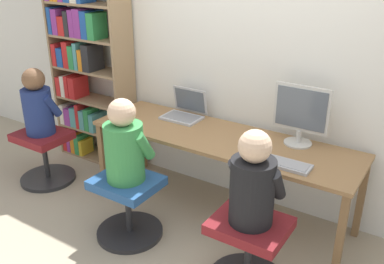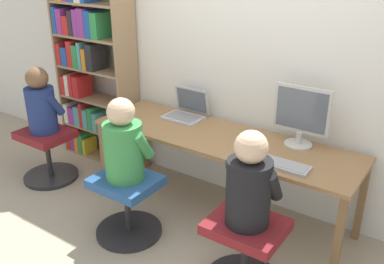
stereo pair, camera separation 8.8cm
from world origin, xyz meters
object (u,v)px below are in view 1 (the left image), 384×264
keyboard (282,163)px  person_at_laptop (124,145)px  office_chair_left (248,250)px  bookshelf (82,63)px  person_at_monitor (253,183)px  office_chair_side (45,154)px  person_near_shelf (38,105)px  office_chair_right (128,204)px  desktop_monitor (301,115)px  laptop (184,112)px

keyboard → person_at_laptop: bearing=-155.4°
office_chair_left → bookshelf: bookshelf is taller
keyboard → person_at_monitor: bearing=-91.5°
bookshelf → office_chair_side: 0.97m
office_chair_side → person_near_shelf: (0.00, 0.00, 0.50)m
office_chair_left → person_at_monitor: person_at_monitor is taller
person_at_monitor → bookshelf: bookshelf is taller
office_chair_right → person_at_laptop: 0.50m
desktop_monitor → office_chair_left: (0.02, -0.85, -0.67)m
office_chair_right → bookshelf: bearing=146.4°
office_chair_left → office_chair_side: same height
keyboard → office_chair_side: bearing=-173.8°
office_chair_right → person_at_laptop: person_at_laptop is taller
office_chair_right → office_chair_side: 1.26m
keyboard → person_at_laptop: size_ratio=0.63×
office_chair_left → person_at_laptop: size_ratio=0.82×
office_chair_right → person_at_laptop: (0.00, 0.00, 0.50)m
office_chair_left → office_chair_side: (-2.25, 0.21, 0.00)m
desktop_monitor → office_chair_right: 1.48m
keyboard → desktop_monitor: bearing=94.6°
person_near_shelf → desktop_monitor: bearing=15.9°
bookshelf → office_chair_side: size_ratio=3.73×
office_chair_left → office_chair_side: 2.26m
laptop → keyboard: bearing=-19.6°
laptop → person_near_shelf: (-1.19, -0.62, 0.02)m
person_at_laptop → office_chair_side: person_at_laptop is taller
office_chair_right → laptop: bearing=93.1°
desktop_monitor → laptop: (-1.04, -0.01, -0.19)m
office_chair_side → laptop: bearing=27.9°
office_chair_side → person_at_monitor: bearing=-5.3°
person_near_shelf → office_chair_left: bearing=-5.5°
desktop_monitor → office_chair_side: (-2.23, -0.64, -0.67)m
laptop → person_at_monitor: (1.06, -0.84, 0.02)m
desktop_monitor → bookshelf: bearing=-179.4°
person_near_shelf → bookshelf: bearing=92.8°
bookshelf → office_chair_left: bearing=-19.9°
office_chair_side → keyboard: bearing=6.2°
person_at_monitor → desktop_monitor: bearing=91.3°
desktop_monitor → person_at_monitor: desktop_monitor is taller
keyboard → office_chair_right: 1.21m
office_chair_left → person_at_laptop: 1.13m
laptop → person_near_shelf: size_ratio=0.55×
office_chair_left → office_chair_right: 1.02m
desktop_monitor → person_at_laptop: (-1.00, -0.86, -0.16)m
person_at_monitor → person_at_laptop: (-1.02, -0.02, 0.00)m
desktop_monitor → person_near_shelf: (-2.23, -0.63, -0.16)m
office_chair_right → bookshelf: bookshelf is taller
person_near_shelf → office_chair_right: bearing=-10.6°
laptop → office_chair_side: size_ratio=0.65×
office_chair_right → office_chair_side: (-1.24, 0.23, 0.00)m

